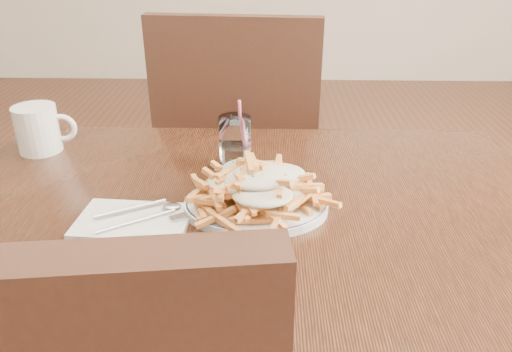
{
  "coord_description": "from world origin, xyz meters",
  "views": [
    {
      "loc": [
        0.03,
        -0.81,
        1.23
      ],
      "look_at": [
        0.02,
        -0.01,
        0.82
      ],
      "focal_mm": 35.0,
      "sensor_mm": 36.0,
      "label": 1
    }
  ],
  "objects_px": {
    "table": "(248,241)",
    "chair_far": "(241,154)",
    "loaded_fries": "(256,182)",
    "coffee_mug": "(39,129)",
    "fries_plate": "(256,205)",
    "water_glass": "(235,145)"
  },
  "relations": [
    {
      "from": "table",
      "to": "chair_far",
      "type": "xyz_separation_m",
      "value": [
        -0.05,
        0.62,
        -0.09
      ]
    },
    {
      "from": "loaded_fries",
      "to": "coffee_mug",
      "type": "height_order",
      "value": "coffee_mug"
    },
    {
      "from": "table",
      "to": "fries_plate",
      "type": "relative_size",
      "value": 3.91
    },
    {
      "from": "chair_far",
      "to": "fries_plate",
      "type": "distance_m",
      "value": 0.66
    },
    {
      "from": "loaded_fries",
      "to": "coffee_mug",
      "type": "xyz_separation_m",
      "value": [
        -0.51,
        0.26,
        -0.0
      ]
    },
    {
      "from": "chair_far",
      "to": "fries_plate",
      "type": "bearing_deg",
      "value": -84.35
    },
    {
      "from": "chair_far",
      "to": "table",
      "type": "bearing_deg",
      "value": -85.7
    },
    {
      "from": "chair_far",
      "to": "loaded_fries",
      "type": "xyz_separation_m",
      "value": [
        0.06,
        -0.63,
        0.23
      ]
    },
    {
      "from": "chair_far",
      "to": "loaded_fries",
      "type": "relative_size",
      "value": 3.58
    },
    {
      "from": "chair_far",
      "to": "loaded_fries",
      "type": "bearing_deg",
      "value": -84.35
    },
    {
      "from": "loaded_fries",
      "to": "water_glass",
      "type": "bearing_deg",
      "value": 104.62
    },
    {
      "from": "chair_far",
      "to": "coffee_mug",
      "type": "bearing_deg",
      "value": -139.9
    },
    {
      "from": "table",
      "to": "coffee_mug",
      "type": "height_order",
      "value": "coffee_mug"
    },
    {
      "from": "chair_far",
      "to": "loaded_fries",
      "type": "height_order",
      "value": "chair_far"
    },
    {
      "from": "fries_plate",
      "to": "loaded_fries",
      "type": "xyz_separation_m",
      "value": [
        0.0,
        0.0,
        0.05
      ]
    },
    {
      "from": "fries_plate",
      "to": "coffee_mug",
      "type": "relative_size",
      "value": 2.23
    },
    {
      "from": "table",
      "to": "coffee_mug",
      "type": "distance_m",
      "value": 0.57
    },
    {
      "from": "coffee_mug",
      "to": "table",
      "type": "bearing_deg",
      "value": -26.84
    },
    {
      "from": "loaded_fries",
      "to": "table",
      "type": "bearing_deg",
      "value": 145.02
    },
    {
      "from": "table",
      "to": "loaded_fries",
      "type": "bearing_deg",
      "value": -34.98
    },
    {
      "from": "chair_far",
      "to": "fries_plate",
      "type": "height_order",
      "value": "chair_far"
    },
    {
      "from": "fries_plate",
      "to": "water_glass",
      "type": "xyz_separation_m",
      "value": [
        -0.05,
        0.19,
        0.04
      ]
    }
  ]
}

